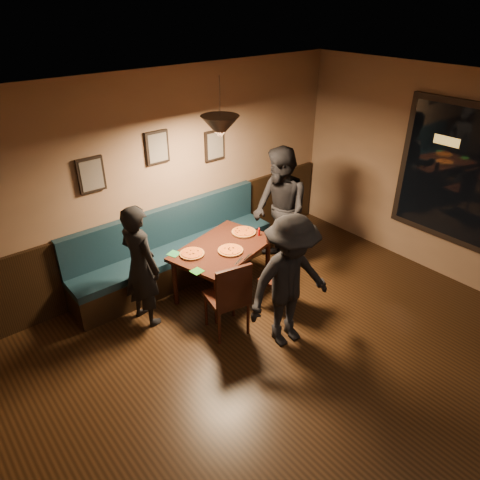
% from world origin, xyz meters
% --- Properties ---
extents(floor, '(7.00, 7.00, 0.00)m').
position_xyz_m(floor, '(0.00, 0.00, 0.00)').
color(floor, black).
rests_on(floor, ground).
extents(ceiling, '(7.00, 7.00, 0.00)m').
position_xyz_m(ceiling, '(0.00, 0.00, 2.80)').
color(ceiling, silver).
rests_on(ceiling, ground).
extents(wall_back, '(6.00, 0.00, 6.00)m').
position_xyz_m(wall_back, '(0.00, 3.50, 1.40)').
color(wall_back, '#8C704F').
rests_on(wall_back, ground).
extents(wainscot, '(5.88, 0.06, 1.00)m').
position_xyz_m(wainscot, '(0.00, 3.47, 0.50)').
color(wainscot, black).
rests_on(wainscot, ground).
extents(booth_bench, '(3.00, 0.60, 1.00)m').
position_xyz_m(booth_bench, '(0.00, 3.20, 0.50)').
color(booth_bench, '#0F232D').
rests_on(booth_bench, ground).
extents(picture_left, '(0.32, 0.04, 0.42)m').
position_xyz_m(picture_left, '(-0.90, 3.47, 1.70)').
color(picture_left, black).
rests_on(picture_left, wall_back).
extents(picture_center, '(0.32, 0.04, 0.42)m').
position_xyz_m(picture_center, '(0.00, 3.47, 1.85)').
color(picture_center, black).
rests_on(picture_center, wall_back).
extents(picture_right, '(0.32, 0.04, 0.42)m').
position_xyz_m(picture_right, '(0.90, 3.47, 1.70)').
color(picture_right, black).
rests_on(picture_right, wall_back).
extents(pendant_lamp, '(0.44, 0.44, 0.25)m').
position_xyz_m(pendant_lamp, '(0.30, 2.54, 2.25)').
color(pendant_lamp, black).
rests_on(pendant_lamp, ceiling).
extents(dining_table, '(1.47, 1.14, 0.70)m').
position_xyz_m(dining_table, '(0.30, 2.54, 0.35)').
color(dining_table, black).
rests_on(dining_table, floor).
extents(chair_near_left, '(0.52, 0.52, 0.98)m').
position_xyz_m(chair_near_left, '(-0.14, 1.90, 0.49)').
color(chair_near_left, black).
rests_on(chair_near_left, floor).
extents(chair_near_right, '(0.46, 0.46, 0.86)m').
position_xyz_m(chair_near_right, '(0.65, 1.86, 0.43)').
color(chair_near_right, black).
rests_on(chair_near_right, floor).
extents(diner_left, '(0.47, 0.63, 1.55)m').
position_xyz_m(diner_left, '(-0.79, 2.68, 0.78)').
color(diner_left, black).
rests_on(diner_left, floor).
extents(diner_right, '(0.90, 1.03, 1.80)m').
position_xyz_m(diner_right, '(1.32, 2.54, 0.90)').
color(diner_right, black).
rests_on(diner_right, floor).
extents(diner_front, '(1.10, 0.72, 1.60)m').
position_xyz_m(diner_front, '(0.29, 1.31, 0.80)').
color(diner_front, black).
rests_on(diner_front, floor).
extents(pizza_a, '(0.32, 0.32, 0.04)m').
position_xyz_m(pizza_a, '(-0.11, 2.63, 0.71)').
color(pizza_a, orange).
rests_on(pizza_a, dining_table).
extents(pizza_b, '(0.42, 0.42, 0.04)m').
position_xyz_m(pizza_b, '(0.31, 2.38, 0.72)').
color(pizza_b, '#C78725').
rests_on(pizza_b, dining_table).
extents(pizza_c, '(0.37, 0.37, 0.04)m').
position_xyz_m(pizza_c, '(0.75, 2.65, 0.72)').
color(pizza_c, orange).
rests_on(pizza_c, dining_table).
extents(soda_glass, '(0.08, 0.08, 0.16)m').
position_xyz_m(soda_glass, '(0.85, 2.25, 0.78)').
color(soda_glass, black).
rests_on(soda_glass, dining_table).
extents(tabasco_bottle, '(0.04, 0.04, 0.13)m').
position_xyz_m(tabasco_bottle, '(0.87, 2.47, 0.76)').
color(tabasco_bottle, '#8A0504').
rests_on(tabasco_bottle, dining_table).
extents(napkin_a, '(0.18, 0.18, 0.01)m').
position_xyz_m(napkin_a, '(-0.28, 2.79, 0.70)').
color(napkin_a, '#1E733C').
rests_on(napkin_a, dining_table).
extents(napkin_b, '(0.15, 0.15, 0.01)m').
position_xyz_m(napkin_b, '(-0.28, 2.28, 0.70)').
color(napkin_b, '#1F7723').
rests_on(napkin_b, dining_table).
extents(cutlery_set, '(0.18, 0.09, 0.00)m').
position_xyz_m(cutlery_set, '(0.31, 2.14, 0.70)').
color(cutlery_set, silver).
rests_on(cutlery_set, dining_table).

